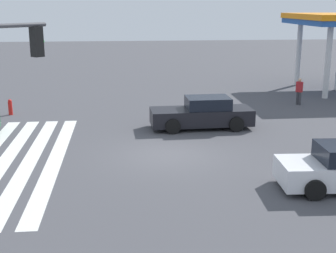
% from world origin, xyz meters
% --- Properties ---
extents(ground_plane, '(119.35, 119.35, 0.00)m').
position_xyz_m(ground_plane, '(0.00, 0.00, 0.00)').
color(ground_plane, '#47474C').
extents(car_0, '(2.07, 4.94, 1.53)m').
position_xyz_m(car_0, '(-4.02, 2.10, 0.71)').
color(car_0, black).
rests_on(car_0, ground_plane).
extents(pedestrian, '(0.41, 0.41, 1.59)m').
position_xyz_m(pedestrian, '(-8.80, 8.76, 0.88)').
color(pedestrian, '#38383D').
rests_on(pedestrian, ground_plane).
extents(fire_hydrant, '(0.22, 0.22, 0.86)m').
position_xyz_m(fire_hydrant, '(-7.84, -7.81, 0.43)').
color(fire_hydrant, red).
rests_on(fire_hydrant, ground_plane).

